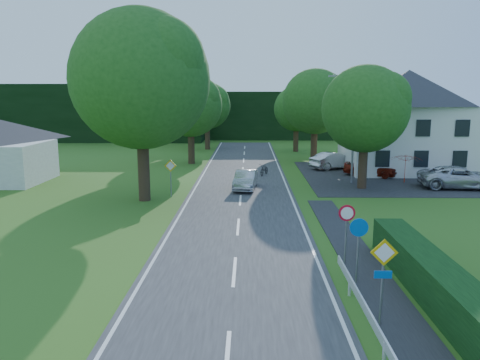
{
  "coord_description": "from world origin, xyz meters",
  "views": [
    {
      "loc": [
        0.53,
        -4.52,
        6.51
      ],
      "look_at": [
        0.06,
        19.89,
        2.06
      ],
      "focal_mm": 35.0,
      "sensor_mm": 36.0,
      "label": 1
    }
  ],
  "objects_px": {
    "moving_car": "(246,180)",
    "parked_car_red": "(370,167)",
    "parked_car_silver_b": "(460,177)",
    "parasol": "(405,169)",
    "motorcycle": "(264,169)",
    "streetlight": "(352,123)",
    "parked_car_silver_a": "(334,161)"
  },
  "relations": [
    {
      "from": "moving_car",
      "to": "parked_car_red",
      "type": "bearing_deg",
      "value": 34.83
    },
    {
      "from": "moving_car",
      "to": "motorcycle",
      "type": "height_order",
      "value": "moving_car"
    },
    {
      "from": "parked_car_silver_a",
      "to": "parked_car_silver_b",
      "type": "xyz_separation_m",
      "value": [
        7.29,
        -8.7,
        0.04
      ]
    },
    {
      "from": "parked_car_silver_b",
      "to": "parasol",
      "type": "relative_size",
      "value": 2.34
    },
    {
      "from": "motorcycle",
      "to": "parked_car_red",
      "type": "bearing_deg",
      "value": 16.8
    },
    {
      "from": "motorcycle",
      "to": "parked_car_silver_b",
      "type": "distance_m",
      "value": 14.57
    },
    {
      "from": "parked_car_silver_b",
      "to": "parasol",
      "type": "distance_m",
      "value": 3.8
    },
    {
      "from": "parked_car_silver_a",
      "to": "parked_car_red",
      "type": "bearing_deg",
      "value": -178.82
    },
    {
      "from": "streetlight",
      "to": "motorcycle",
      "type": "bearing_deg",
      "value": 151.88
    },
    {
      "from": "streetlight",
      "to": "parked_car_silver_a",
      "type": "distance_m",
      "value": 7.73
    },
    {
      "from": "parked_car_red",
      "to": "parked_car_silver_a",
      "type": "distance_m",
      "value": 4.41
    },
    {
      "from": "motorcycle",
      "to": "parked_car_silver_b",
      "type": "relative_size",
      "value": 0.32
    },
    {
      "from": "streetlight",
      "to": "parked_car_silver_b",
      "type": "xyz_separation_m",
      "value": [
        7.32,
        -1.91,
        -3.65
      ]
    },
    {
      "from": "parasol",
      "to": "parked_car_silver_b",
      "type": "bearing_deg",
      "value": -33.04
    },
    {
      "from": "moving_car",
      "to": "parked_car_silver_a",
      "type": "relative_size",
      "value": 0.89
    },
    {
      "from": "motorcycle",
      "to": "parked_car_red",
      "type": "relative_size",
      "value": 0.43
    },
    {
      "from": "parked_car_red",
      "to": "parasol",
      "type": "relative_size",
      "value": 1.76
    },
    {
      "from": "parasol",
      "to": "streetlight",
      "type": "bearing_deg",
      "value": -177.89
    },
    {
      "from": "streetlight",
      "to": "moving_car",
      "type": "xyz_separation_m",
      "value": [
        -7.76,
        -2.51,
        -3.77
      ]
    },
    {
      "from": "motorcycle",
      "to": "parked_car_silver_b",
      "type": "bearing_deg",
      "value": -2.04
    },
    {
      "from": "streetlight",
      "to": "parasol",
      "type": "bearing_deg",
      "value": 2.11
    },
    {
      "from": "streetlight",
      "to": "motorcycle",
      "type": "xyz_separation_m",
      "value": [
        -6.26,
        3.35,
        -3.96
      ]
    },
    {
      "from": "moving_car",
      "to": "parked_car_silver_b",
      "type": "relative_size",
      "value": 0.71
    },
    {
      "from": "motorcycle",
      "to": "moving_car",
      "type": "bearing_deg",
      "value": -85.25
    },
    {
      "from": "streetlight",
      "to": "parasol",
      "type": "xyz_separation_m",
      "value": [
        4.15,
        0.15,
        -3.35
      ]
    },
    {
      "from": "parked_car_silver_a",
      "to": "parked_car_silver_b",
      "type": "relative_size",
      "value": 0.8
    },
    {
      "from": "moving_car",
      "to": "motorcycle",
      "type": "xyz_separation_m",
      "value": [
        1.5,
        5.86,
        -0.18
      ]
    },
    {
      "from": "parked_car_red",
      "to": "parked_car_silver_b",
      "type": "distance_m",
      "value": 7.03
    },
    {
      "from": "moving_car",
      "to": "motorcycle",
      "type": "distance_m",
      "value": 6.05
    },
    {
      "from": "moving_car",
      "to": "parked_car_red",
      "type": "height_order",
      "value": "parked_car_red"
    },
    {
      "from": "parked_car_silver_b",
      "to": "parked_car_red",
      "type": "bearing_deg",
      "value": 51.1
    },
    {
      "from": "moving_car",
      "to": "parasol",
      "type": "xyz_separation_m",
      "value": [
        11.91,
        2.66,
        0.42
      ]
    }
  ]
}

